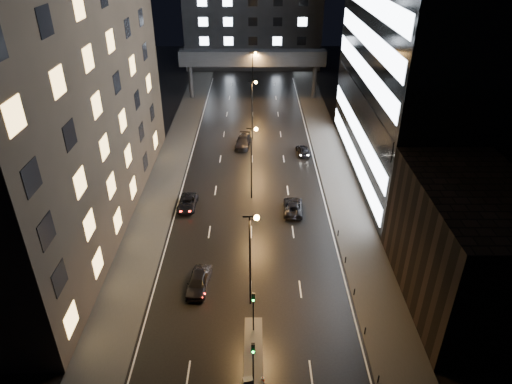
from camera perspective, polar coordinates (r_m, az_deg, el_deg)
ground at (r=71.96m, az=-0.50°, el=4.16°), size 160.00×160.00×0.00m
sidewalk_left at (r=68.69m, az=-11.02°, el=2.31°), size 5.00×110.00×0.15m
sidewalk_right at (r=68.53m, az=10.00°, el=2.34°), size 5.00×110.00×0.15m
building_left at (r=55.08m, az=-25.75°, el=15.27°), size 15.00×48.00×40.00m
building_right_low at (r=46.54m, az=24.87°, el=-6.24°), size 10.00×18.00×12.00m
building_right_glass at (r=66.13m, az=23.12°, el=20.11°), size 20.00×36.00×45.00m
building_far at (r=124.21m, az=-0.39°, el=21.26°), size 34.00×14.00×25.00m
skybridge at (r=97.52m, az=-0.44°, el=16.34°), size 30.00×3.00×10.00m
median_island at (r=41.18m, az=-0.33°, el=-19.46°), size 1.60×8.00×0.15m
traffic_signal_near at (r=40.69m, az=-0.34°, el=-14.02°), size 0.28×0.34×4.40m
traffic_signal_far at (r=36.93m, az=-0.36°, el=-19.96°), size 0.28×0.34×4.40m
bollard_row at (r=45.04m, az=12.79°, el=-14.30°), size 0.12×25.12×0.90m
streetlight_near at (r=41.13m, az=-0.53°, el=-7.20°), size 1.45×0.50×10.15m
streetlight_mid_a at (r=58.33m, az=-0.43°, el=4.77°), size 1.45×0.50×10.15m
streetlight_mid_b at (r=76.90m, az=-0.37°, el=11.13°), size 1.45×0.50×10.15m
streetlight_far at (r=96.04m, az=-0.34°, el=14.99°), size 1.45×0.50×10.15m
car_away_a at (r=46.74m, az=-7.27°, el=-11.11°), size 2.29×4.92×1.63m
car_away_b at (r=47.18m, az=-6.93°, el=-10.82°), size 2.02×4.38×1.39m
car_away_c at (r=59.60m, az=-8.58°, el=-1.36°), size 2.49×4.98×1.36m
car_away_d at (r=76.07m, az=-1.62°, el=6.30°), size 2.90×5.78×1.61m
car_toward_a at (r=58.30m, az=4.64°, el=-1.83°), size 2.63×5.22×1.42m
car_toward_b at (r=73.79m, az=5.90°, el=5.23°), size 2.28×4.58×1.28m
cone_b at (r=39.35m, az=0.82°, el=-22.28°), size 0.34×0.34×0.47m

